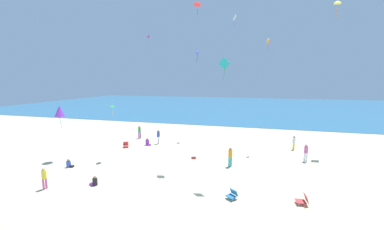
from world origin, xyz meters
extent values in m
plane|color=beige|center=(0.00, 10.00, 0.00)|extent=(120.00, 120.00, 0.00)
cube|color=teal|center=(0.00, 51.27, 0.03)|extent=(120.00, 60.00, 0.05)
cube|color=#2370B2|center=(4.07, -0.40, 0.19)|extent=(0.70, 0.69, 0.03)
cube|color=#2370B2|center=(4.23, -0.21, 0.37)|extent=(0.55, 0.49, 0.38)
cylinder|color=#B7B7BC|center=(4.20, -0.67, 0.09)|extent=(0.02, 0.02, 0.19)
cylinder|color=#B7B7BC|center=(3.78, -0.33, 0.09)|extent=(0.02, 0.02, 0.19)
cube|color=#D13D3D|center=(7.95, 0.07, 0.17)|extent=(0.57, 0.58, 0.03)
cube|color=#D13D3D|center=(8.23, 0.10, 0.39)|extent=(0.24, 0.55, 0.45)
cylinder|color=#B7B7BC|center=(7.83, -0.21, 0.09)|extent=(0.02, 0.02, 0.17)
cylinder|color=#B7B7BC|center=(7.77, 0.32, 0.09)|extent=(0.02, 0.02, 0.17)
cube|color=#D13D3D|center=(-7.61, 7.50, 0.18)|extent=(0.75, 0.75, 0.03)
cube|color=#D13D3D|center=(-7.78, 7.74, 0.37)|extent=(0.55, 0.47, 0.40)
cylinder|color=#B7B7BC|center=(-7.30, 7.52, 0.09)|extent=(0.02, 0.02, 0.18)
cylinder|color=#B7B7BC|center=(-7.74, 7.21, 0.09)|extent=(0.02, 0.02, 0.18)
cube|color=red|center=(0.11, 6.10, 0.11)|extent=(0.50, 0.62, 0.22)
cube|color=white|center=(0.11, 6.10, 0.24)|extent=(0.52, 0.63, 0.04)
cylinder|color=#D8599E|center=(-7.65, -2.14, 0.36)|extent=(0.13, 0.13, 0.72)
cylinder|color=#D8599E|center=(-7.72, -2.28, 0.36)|extent=(0.13, 0.13, 0.72)
cylinder|color=yellow|center=(-7.68, -2.21, 0.99)|extent=(0.39, 0.39, 0.54)
sphere|color=beige|center=(-7.68, -2.21, 1.34)|extent=(0.20, 0.20, 0.20)
cylinder|color=purple|center=(-8.12, 11.27, 0.39)|extent=(0.14, 0.14, 0.78)
cylinder|color=purple|center=(-7.96, 11.34, 0.39)|extent=(0.14, 0.14, 0.78)
cylinder|color=green|center=(-8.04, 11.31, 1.07)|extent=(0.40, 0.40, 0.58)
sphere|color=#A87A5B|center=(-8.04, 11.31, 1.45)|extent=(0.21, 0.21, 0.21)
cylinder|color=black|center=(-4.91, -0.91, 0.24)|extent=(0.34, 0.34, 0.48)
sphere|color=#A87A5B|center=(-4.91, -0.91, 0.57)|extent=(0.19, 0.19, 0.19)
cube|color=purple|center=(-5.10, -0.93, 0.07)|extent=(0.37, 0.27, 0.14)
cylinder|color=purple|center=(-5.85, 8.91, 0.29)|extent=(0.52, 0.52, 0.59)
sphere|color=tan|center=(-5.85, 8.91, 0.69)|extent=(0.23, 0.23, 0.23)
cube|color=purple|center=(-5.65, 8.79, 0.09)|extent=(0.52, 0.47, 0.17)
cylinder|color=yellow|center=(9.23, 11.30, 0.36)|extent=(0.12, 0.12, 0.71)
cylinder|color=yellow|center=(9.25, 11.14, 0.36)|extent=(0.12, 0.12, 0.71)
cylinder|color=white|center=(9.24, 11.22, 0.98)|extent=(0.32, 0.32, 0.53)
sphere|color=#A87A5B|center=(9.24, 11.22, 1.33)|extent=(0.20, 0.20, 0.20)
cylinder|color=#19ADB2|center=(3.41, 4.83, 0.40)|extent=(0.14, 0.14, 0.79)
cylinder|color=#19ADB2|center=(3.56, 4.94, 0.40)|extent=(0.14, 0.14, 0.79)
cylinder|color=orange|center=(3.49, 4.89, 1.09)|extent=(0.44, 0.44, 0.59)
sphere|color=#A87A5B|center=(3.49, 4.89, 1.48)|extent=(0.22, 0.22, 0.22)
cylinder|color=blue|center=(-9.13, 1.32, 0.26)|extent=(0.40, 0.40, 0.51)
sphere|color=#A87A5B|center=(-9.13, 1.32, 0.60)|extent=(0.20, 0.20, 0.20)
cube|color=black|center=(-8.93, 1.37, 0.07)|extent=(0.42, 0.33, 0.15)
cylinder|color=white|center=(9.60, 7.80, 0.39)|extent=(0.14, 0.14, 0.78)
cylinder|color=white|center=(9.76, 7.72, 0.39)|extent=(0.14, 0.14, 0.78)
cylinder|color=#D8599E|center=(9.68, 7.76, 1.07)|extent=(0.42, 0.42, 0.58)
sphere|color=beige|center=(9.68, 7.76, 1.46)|extent=(0.21, 0.21, 0.21)
cylinder|color=white|center=(-4.94, 9.78, 0.40)|extent=(0.14, 0.14, 0.80)
cylinder|color=white|center=(-4.83, 9.63, 0.40)|extent=(0.14, 0.14, 0.80)
cylinder|color=blue|center=(-4.89, 9.70, 1.10)|extent=(0.45, 0.45, 0.60)
sphere|color=beige|center=(-4.89, 9.70, 1.50)|extent=(0.22, 0.22, 0.22)
cube|color=#DB3DA8|center=(-12.40, 23.75, 14.28)|extent=(0.66, 0.28, 0.64)
cylinder|color=green|center=(-12.40, 23.75, 13.63)|extent=(0.10, 0.11, 0.81)
cube|color=#1EADAD|center=(3.20, 2.07, 8.06)|extent=(0.80, 0.25, 0.81)
cylinder|color=green|center=(3.20, 2.07, 7.34)|extent=(0.06, 0.08, 0.86)
pyramid|color=yellow|center=(12.39, 12.35, 14.23)|extent=(0.91, 0.89, 0.27)
cylinder|color=orange|center=(12.40, 12.35, 13.26)|extent=(0.16, 0.17, 0.93)
cone|color=blue|center=(-1.47, 13.73, 10.37)|extent=(0.58, 0.69, 0.64)
cylinder|color=black|center=(-1.47, 13.73, 9.64)|extent=(0.08, 0.18, 1.02)
cube|color=white|center=(2.21, 19.62, 15.30)|extent=(0.49, 0.85, 0.90)
cylinder|color=blue|center=(2.21, 19.62, 14.52)|extent=(0.13, 0.14, 0.87)
cone|color=purple|center=(-11.03, 2.78, 4.36)|extent=(1.16, 1.17, 1.01)
cylinder|color=#1EADAD|center=(-11.03, 2.78, 3.36)|extent=(0.12, 0.14, 1.18)
cube|color=orange|center=(6.27, 10.88, 10.70)|extent=(0.26, 0.56, 0.57)
cylinder|color=#DB3DA8|center=(6.27, 10.88, 10.09)|extent=(0.08, 0.03, 0.81)
pyramid|color=red|center=(0.57, 5.53, 13.00)|extent=(0.78, 0.70, 0.38)
cylinder|color=purple|center=(0.55, 5.48, 12.35)|extent=(0.04, 0.04, 0.43)
pyramid|color=green|center=(-6.69, 4.15, 4.77)|extent=(0.57, 0.64, 0.28)
cylinder|color=yellow|center=(-6.71, 4.14, 4.18)|extent=(0.11, 0.07, 0.49)
camera|label=1|loc=(5.17, -13.31, 6.96)|focal=21.57mm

